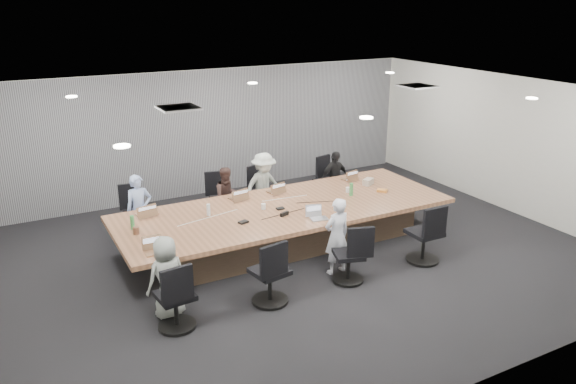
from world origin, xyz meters
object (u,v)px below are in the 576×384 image
chair_2 (257,196)px  person_6 (337,236)px  bottle_clear (208,210)px  canvas_bag (368,182)px  person_1 (228,197)px  snack_packet (382,191)px  laptop_3 (349,179)px  chair_1 (221,202)px  laptop_2 (276,191)px  mug_brown (136,231)px  bottle_green_left (132,223)px  laptop_4 (155,253)px  person_3 (335,178)px  laptop_0 (147,214)px  chair_5 (270,276)px  chair_6 (348,259)px  person_0 (139,209)px  chair_0 (136,217)px  person_4 (167,277)px  chair_7 (424,237)px  chair_3 (326,184)px  laptop_1 (239,198)px  chair_4 (175,301)px  stapler (284,214)px  conference_table (285,224)px  bottle_green_right (351,189)px  person_2 (264,186)px  laptop_6 (319,219)px

chair_2 → person_6: (-0.00, -3.05, 0.26)m
bottle_clear → canvas_bag: size_ratio=0.88×
person_1 → person_6: (0.78, -2.70, 0.05)m
snack_packet → laptop_3: bearing=97.2°
chair_1 → laptop_2: (0.78, -0.90, 0.38)m
person_6 → canvas_bag: 2.47m
mug_brown → bottle_green_left: bearing=90.0°
chair_1 → laptop_4: size_ratio=2.60×
laptop_2 → person_3: size_ratio=0.27×
laptop_0 → person_1: bearing=-171.9°
chair_5 → chair_6: 1.38m
person_0 → mug_brown: (-0.37, -1.32, 0.15)m
chair_0 → laptop_3: size_ratio=2.52×
snack_packet → laptop_4: bearing=-172.0°
person_4 → chair_7: bearing=161.7°
chair_3 → person_6: person_6 is taller
bottle_green_left → laptop_1: bearing=14.6°
chair_4 → laptop_4: size_ratio=2.83×
bottle_clear → stapler: (1.14, -0.63, -0.07)m
chair_2 → chair_6: (-0.00, -3.40, 0.00)m
laptop_3 → laptop_4: bearing=9.3°
conference_table → bottle_green_right: (1.38, -0.05, 0.46)m
laptop_4 → chair_2: bearing=44.1°
laptop_0 → chair_2: bearing=-169.9°
chair_5 → person_2: person_2 is taller
chair_3 → chair_5: size_ratio=0.86×
person_1 → person_4: 3.37m
laptop_1 → bottle_green_left: (-2.09, -0.54, 0.11)m
conference_table → laptop_0: 2.44m
chair_4 → bottle_green_right: (3.96, 1.65, 0.46)m
chair_2 → person_1: bearing=6.4°
chair_1 → snack_packet: 3.21m
chair_1 → bottle_clear: size_ratio=3.60×
canvas_bag → chair_0: bearing=162.3°
chair_0 → chair_2: chair_2 is taller
laptop_4 → snack_packet: snack_packet is taller
chair_7 → chair_0: bearing=140.1°
chair_3 → laptop_2: bearing=14.7°
person_3 → laptop_0: bearing=-176.8°
chair_2 → laptop_0: chair_2 is taller
laptop_1 → bottle_green_left: bearing=4.4°
chair_4 → laptop_6: bearing=11.8°
chair_1 → bottle_green_left: bearing=46.4°
laptop_4 → chair_1: bearing=53.4°
person_0 → person_1: person_0 is taller
bottle_clear → chair_2: bearing=42.5°
conference_table → stapler: bearing=-120.2°
chair_5 → bottle_green_left: bottle_green_left is taller
chair_5 → person_3: size_ratio=0.71×
person_1 → person_3: (2.47, 0.00, 0.01)m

